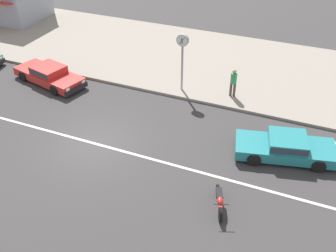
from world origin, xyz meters
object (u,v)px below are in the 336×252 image
at_px(sedan_red_0, 49,74).
at_px(sedan_teal_1, 286,147).
at_px(motorcycle_2, 219,200).
at_px(pedestrian_near_clock, 233,81).
at_px(street_clock, 183,49).

xyz_separation_m(sedan_red_0, sedan_teal_1, (14.08, -1.68, -0.00)).
height_order(motorcycle_2, pedestrian_near_clock, pedestrian_near_clock).
relative_size(sedan_red_0, motorcycle_2, 2.91).
xyz_separation_m(street_clock, pedestrian_near_clock, (2.87, 0.38, -1.54)).
height_order(motorcycle_2, street_clock, street_clock).
distance_m(sedan_red_0, pedestrian_near_clock, 10.80).
distance_m(sedan_teal_1, street_clock, 7.72).
distance_m(motorcycle_2, street_clock, 9.44).
bearing_deg(motorcycle_2, pedestrian_near_clock, 101.78).
distance_m(sedan_red_0, street_clock, 8.18).
xyz_separation_m(sedan_red_0, motorcycle_2, (12.25, -5.90, -0.12)).
relative_size(sedan_teal_1, motorcycle_2, 2.82).
relative_size(motorcycle_2, pedestrian_near_clock, 1.04).
bearing_deg(pedestrian_near_clock, sedan_teal_1, -48.99).
bearing_deg(street_clock, pedestrian_near_clock, 7.59).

